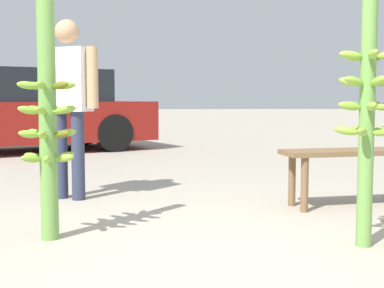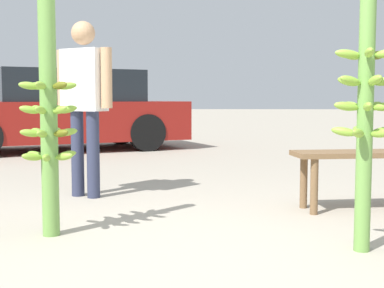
% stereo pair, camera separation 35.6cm
% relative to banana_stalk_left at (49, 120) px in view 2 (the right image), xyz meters
% --- Properties ---
extents(ground_plane, '(80.00, 80.00, 0.00)m').
position_rel_banana_stalk_left_xyz_m(ground_plane, '(0.97, -0.51, -0.76)').
color(ground_plane, '#A89E8C').
extents(banana_stalk_left, '(0.36, 0.37, 1.52)m').
position_rel_banana_stalk_left_xyz_m(banana_stalk_left, '(0.00, 0.00, 0.00)').
color(banana_stalk_left, '#6B9E47').
rests_on(banana_stalk_left, ground_plane).
extents(banana_stalk_center, '(0.39, 0.39, 1.53)m').
position_rel_banana_stalk_left_xyz_m(banana_stalk_center, '(1.93, -0.28, 0.07)').
color(banana_stalk_center, '#6B9E47').
rests_on(banana_stalk_center, ground_plane).
extents(vendor_person, '(0.59, 0.37, 1.57)m').
position_rel_banana_stalk_left_xyz_m(vendor_person, '(-0.10, 1.36, 0.18)').
color(vendor_person, '#2D334C').
rests_on(vendor_person, ground_plane).
extents(market_bench, '(1.28, 0.53, 0.47)m').
position_rel_banana_stalk_left_xyz_m(market_bench, '(2.32, 0.90, -0.37)').
color(market_bench, brown).
rests_on(market_bench, ground_plane).
extents(parked_car, '(4.51, 3.41, 1.36)m').
position_rel_banana_stalk_left_xyz_m(parked_car, '(-1.53, 5.66, -0.10)').
color(parked_car, maroon).
rests_on(parked_car, ground_plane).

